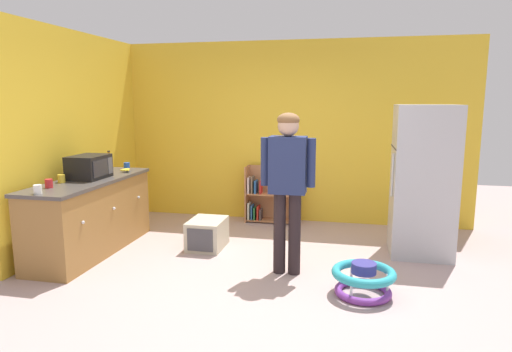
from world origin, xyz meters
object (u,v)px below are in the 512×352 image
(banana_bunch, at_px, (127,170))
(clear_bottle, at_px, (94,166))
(kitchen_counter, at_px, (91,216))
(pet_carrier, at_px, (207,234))
(baby_walker, at_px, (363,279))
(microwave, at_px, (89,167))
(bookshelf, at_px, (269,197))
(amber_bottle, at_px, (109,161))
(refrigerator, at_px, (423,181))
(blue_cup, at_px, (127,166))
(yellow_cup, at_px, (61,179))
(standing_person, at_px, (288,177))
(orange_cup, at_px, (99,167))
(white_cup, at_px, (38,189))
(red_cup, at_px, (49,183))

(banana_bunch, xyz_separation_m, clear_bottle, (-0.32, -0.25, 0.07))
(clear_bottle, bearing_deg, kitchen_counter, -67.67)
(pet_carrier, bearing_deg, baby_walker, -28.08)
(baby_walker, height_order, microwave, microwave)
(bookshelf, height_order, amber_bottle, amber_bottle)
(refrigerator, xyz_separation_m, pet_carrier, (-2.57, -0.34, -0.71))
(pet_carrier, bearing_deg, blue_cup, 164.20)
(yellow_cup, bearing_deg, clear_bottle, 88.13)
(microwave, xyz_separation_m, clear_bottle, (-0.13, 0.30, -0.04))
(standing_person, distance_m, clear_bottle, 2.62)
(refrigerator, xyz_separation_m, amber_bottle, (-4.10, 0.05, 0.11))
(orange_cup, distance_m, yellow_cup, 0.87)
(pet_carrier, distance_m, orange_cup, 1.74)
(kitchen_counter, height_order, amber_bottle, amber_bottle)
(white_cup, relative_size, yellow_cup, 1.00)
(microwave, relative_size, yellow_cup, 5.05)
(amber_bottle, bearing_deg, banana_bunch, -30.87)
(refrigerator, relative_size, bookshelf, 2.09)
(kitchen_counter, distance_m, white_cup, 1.00)
(amber_bottle, xyz_separation_m, orange_cup, (-0.02, -0.24, -0.05))
(bookshelf, bearing_deg, standing_person, -74.16)
(microwave, xyz_separation_m, amber_bottle, (-0.19, 0.78, -0.04))
(bookshelf, xyz_separation_m, baby_walker, (1.36, -2.39, -0.21))
(microwave, relative_size, orange_cup, 5.05)
(blue_cup, bearing_deg, pet_carrier, -15.80)
(kitchen_counter, height_order, bookshelf, kitchen_counter)
(bookshelf, xyz_separation_m, amber_bottle, (-2.06, -0.99, 0.63))
(kitchen_counter, xyz_separation_m, refrigerator, (3.90, 0.78, 0.44))
(banana_bunch, height_order, amber_bottle, amber_bottle)
(banana_bunch, xyz_separation_m, blue_cup, (-0.10, 0.19, 0.02))
(microwave, height_order, white_cup, microwave)
(refrigerator, distance_m, baby_walker, 1.68)
(amber_bottle, xyz_separation_m, yellow_cup, (0.04, -1.10, -0.05))
(standing_person, relative_size, clear_bottle, 6.94)
(blue_cup, bearing_deg, kitchen_counter, -95.57)
(banana_bunch, relative_size, clear_bottle, 0.64)
(baby_walker, bearing_deg, clear_bottle, 164.59)
(kitchen_counter, bearing_deg, pet_carrier, 18.28)
(pet_carrier, height_order, clear_bottle, clear_bottle)
(kitchen_counter, distance_m, clear_bottle, 0.67)
(baby_walker, relative_size, banana_bunch, 3.82)
(refrigerator, bearing_deg, clear_bottle, -174.06)
(kitchen_counter, distance_m, amber_bottle, 1.02)
(pet_carrier, relative_size, banana_bunch, 3.49)
(banana_bunch, bearing_deg, amber_bottle, 149.13)
(clear_bottle, relative_size, red_cup, 2.59)
(refrigerator, distance_m, yellow_cup, 4.20)
(refrigerator, relative_size, banana_bunch, 11.24)
(pet_carrier, xyz_separation_m, amber_bottle, (-1.53, 0.39, 0.82))
(kitchen_counter, xyz_separation_m, banana_bunch, (0.17, 0.60, 0.48))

